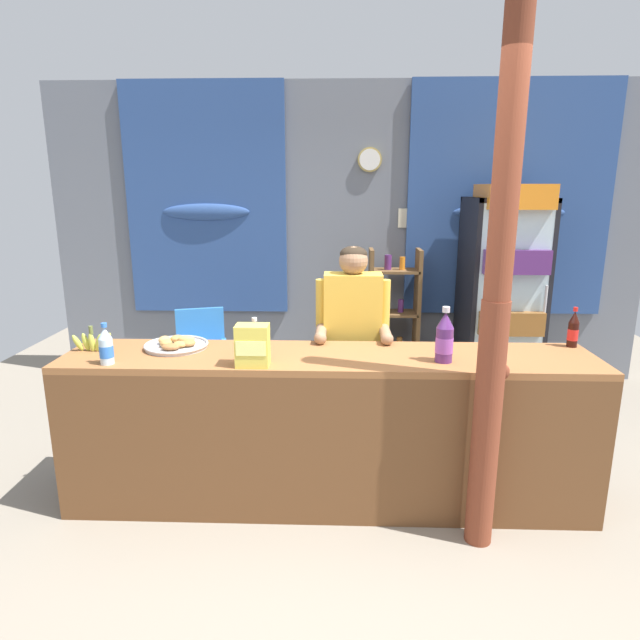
{
  "coord_description": "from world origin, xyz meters",
  "views": [
    {
      "loc": [
        -0.09,
        -2.58,
        1.89
      ],
      "look_at": [
        -0.2,
        0.86,
        1.04
      ],
      "focal_mm": 30.16,
      "sensor_mm": 36.0,
      "label": 1
    }
  ],
  "objects_px": {
    "soda_bottle_cola": "(573,330)",
    "plastic_lawn_chair": "(202,352)",
    "snack_box_instant_noodle": "(252,345)",
    "stall_counter": "(328,419)",
    "shopkeeper": "(352,331)",
    "pastry_tray": "(176,344)",
    "timber_post": "(496,312)",
    "banana_bunch": "(93,342)",
    "drink_fridge": "(502,285)",
    "bottle_shelf_rack": "(393,317)",
    "soda_bottle_grape_soda": "(444,339)",
    "soda_bottle_water": "(106,347)",
    "soda_bottle_orange_soda": "(255,338)"
  },
  "relations": [
    {
      "from": "soda_bottle_cola",
      "to": "plastic_lawn_chair",
      "type": "bearing_deg",
      "value": 155.13
    },
    {
      "from": "snack_box_instant_noodle",
      "to": "stall_counter",
      "type": "bearing_deg",
      "value": 12.74
    },
    {
      "from": "plastic_lawn_chair",
      "to": "soda_bottle_cola",
      "type": "xyz_separation_m",
      "value": [
        2.63,
        -1.22,
        0.55
      ]
    },
    {
      "from": "shopkeeper",
      "to": "pastry_tray",
      "type": "bearing_deg",
      "value": -160.87
    },
    {
      "from": "stall_counter",
      "to": "shopkeeper",
      "type": "distance_m",
      "value": 0.72
    },
    {
      "from": "shopkeeper",
      "to": "snack_box_instant_noodle",
      "type": "relative_size",
      "value": 6.6
    },
    {
      "from": "timber_post",
      "to": "pastry_tray",
      "type": "bearing_deg",
      "value": 164.3
    },
    {
      "from": "soda_bottle_cola",
      "to": "banana_bunch",
      "type": "height_order",
      "value": "soda_bottle_cola"
    },
    {
      "from": "drink_fridge",
      "to": "bottle_shelf_rack",
      "type": "distance_m",
      "value": 1.02
    },
    {
      "from": "plastic_lawn_chair",
      "to": "shopkeeper",
      "type": "bearing_deg",
      "value": -36.55
    },
    {
      "from": "drink_fridge",
      "to": "soda_bottle_grape_soda",
      "type": "xyz_separation_m",
      "value": [
        -0.86,
        -1.85,
        0.02
      ]
    },
    {
      "from": "soda_bottle_cola",
      "to": "snack_box_instant_noodle",
      "type": "xyz_separation_m",
      "value": [
        -1.91,
        -0.43,
        0.01
      ]
    },
    {
      "from": "plastic_lawn_chair",
      "to": "soda_bottle_grape_soda",
      "type": "distance_m",
      "value": 2.43
    },
    {
      "from": "drink_fridge",
      "to": "pastry_tray",
      "type": "bearing_deg",
      "value": -146.16
    },
    {
      "from": "timber_post",
      "to": "plastic_lawn_chair",
      "type": "xyz_separation_m",
      "value": [
        -1.97,
        1.83,
        -0.8
      ]
    },
    {
      "from": "stall_counter",
      "to": "banana_bunch",
      "type": "xyz_separation_m",
      "value": [
        -1.42,
        0.14,
        0.41
      ]
    },
    {
      "from": "soda_bottle_grape_soda",
      "to": "soda_bottle_water",
      "type": "height_order",
      "value": "soda_bottle_grape_soda"
    },
    {
      "from": "bottle_shelf_rack",
      "to": "plastic_lawn_chair",
      "type": "relative_size",
      "value": 1.56
    },
    {
      "from": "bottle_shelf_rack",
      "to": "soda_bottle_cola",
      "type": "bearing_deg",
      "value": -62.08
    },
    {
      "from": "soda_bottle_cola",
      "to": "drink_fridge",
      "type": "bearing_deg",
      "value": 89.4
    },
    {
      "from": "timber_post",
      "to": "shopkeeper",
      "type": "relative_size",
      "value": 1.78
    },
    {
      "from": "stall_counter",
      "to": "bottle_shelf_rack",
      "type": "distance_m",
      "value": 2.15
    },
    {
      "from": "snack_box_instant_noodle",
      "to": "drink_fridge",
      "type": "bearing_deg",
      "value": 45.46
    },
    {
      "from": "timber_post",
      "to": "shopkeeper",
      "type": "distance_m",
      "value": 1.16
    },
    {
      "from": "banana_bunch",
      "to": "shopkeeper",
      "type": "bearing_deg",
      "value": 16.35
    },
    {
      "from": "soda_bottle_water",
      "to": "pastry_tray",
      "type": "relative_size",
      "value": 0.61
    },
    {
      "from": "soda_bottle_cola",
      "to": "snack_box_instant_noodle",
      "type": "distance_m",
      "value": 1.96
    },
    {
      "from": "stall_counter",
      "to": "plastic_lawn_chair",
      "type": "relative_size",
      "value": 3.63
    },
    {
      "from": "banana_bunch",
      "to": "soda_bottle_orange_soda",
      "type": "bearing_deg",
      "value": -0.19
    },
    {
      "from": "soda_bottle_orange_soda",
      "to": "banana_bunch",
      "type": "bearing_deg",
      "value": 179.81
    },
    {
      "from": "bottle_shelf_rack",
      "to": "soda_bottle_water",
      "type": "height_order",
      "value": "bottle_shelf_rack"
    },
    {
      "from": "soda_bottle_orange_soda",
      "to": "drink_fridge",
      "type": "bearing_deg",
      "value": 41.54
    },
    {
      "from": "stall_counter",
      "to": "pastry_tray",
      "type": "relative_size",
      "value": 8.07
    },
    {
      "from": "plastic_lawn_chair",
      "to": "soda_bottle_orange_soda",
      "type": "bearing_deg",
      "value": -63.77
    },
    {
      "from": "bottle_shelf_rack",
      "to": "snack_box_instant_noodle",
      "type": "xyz_separation_m",
      "value": [
        -0.99,
        -2.16,
        0.36
      ]
    },
    {
      "from": "stall_counter",
      "to": "soda_bottle_orange_soda",
      "type": "distance_m",
      "value": 0.64
    },
    {
      "from": "drink_fridge",
      "to": "soda_bottle_grape_soda",
      "type": "bearing_deg",
      "value": -114.98
    },
    {
      "from": "bottle_shelf_rack",
      "to": "plastic_lawn_chair",
      "type": "height_order",
      "value": "bottle_shelf_rack"
    },
    {
      "from": "bottle_shelf_rack",
      "to": "shopkeeper",
      "type": "distance_m",
      "value": 1.55
    },
    {
      "from": "bottle_shelf_rack",
      "to": "shopkeeper",
      "type": "bearing_deg",
      "value": -106.18
    },
    {
      "from": "plastic_lawn_chair",
      "to": "banana_bunch",
      "type": "xyz_separation_m",
      "value": [
        -0.28,
        -1.41,
        0.5
      ]
    },
    {
      "from": "bottle_shelf_rack",
      "to": "banana_bunch",
      "type": "bearing_deg",
      "value": -135.94
    },
    {
      "from": "timber_post",
      "to": "soda_bottle_water",
      "type": "height_order",
      "value": "timber_post"
    },
    {
      "from": "banana_bunch",
      "to": "soda_bottle_water",
      "type": "bearing_deg",
      "value": -51.54
    },
    {
      "from": "soda_bottle_grape_soda",
      "to": "soda_bottle_orange_soda",
      "type": "distance_m",
      "value": 1.09
    },
    {
      "from": "timber_post",
      "to": "soda_bottle_water",
      "type": "relative_size",
      "value": 11.52
    },
    {
      "from": "soda_bottle_grape_soda",
      "to": "soda_bottle_cola",
      "type": "bearing_deg",
      "value": 20.79
    },
    {
      "from": "timber_post",
      "to": "soda_bottle_cola",
      "type": "relative_size",
      "value": 10.85
    },
    {
      "from": "plastic_lawn_chair",
      "to": "banana_bunch",
      "type": "height_order",
      "value": "banana_bunch"
    },
    {
      "from": "soda_bottle_grape_soda",
      "to": "snack_box_instant_noodle",
      "type": "relative_size",
      "value": 1.37
    }
  ]
}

